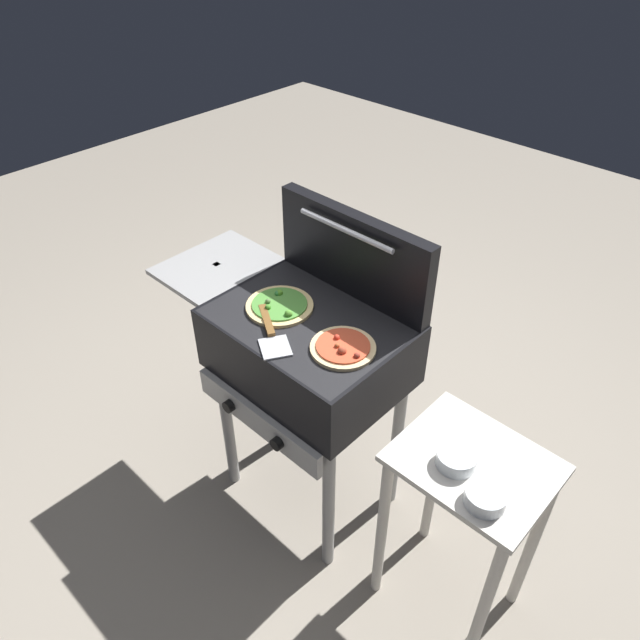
{
  "coord_description": "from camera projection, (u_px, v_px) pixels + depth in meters",
  "views": [
    {
      "loc": [
        1.1,
        -1.11,
        2.11
      ],
      "look_at": [
        0.05,
        0.0,
        0.92
      ],
      "focal_mm": 33.72,
      "sensor_mm": 36.0,
      "label": 1
    }
  ],
  "objects": [
    {
      "name": "pizza_pepperoni",
      "position": [
        343.0,
        347.0,
        1.84
      ],
      "size": [
        0.2,
        0.2,
        0.04
      ],
      "color": "beige",
      "rests_on": "grill"
    },
    {
      "name": "grill",
      "position": [
        306.0,
        350.0,
        2.06
      ],
      "size": [
        0.96,
        0.53,
        0.9
      ],
      "color": "black",
      "rests_on": "ground_plane"
    },
    {
      "name": "topping_bowl_near",
      "position": [
        485.0,
        498.0,
        1.59
      ],
      "size": [
        0.11,
        0.11,
        0.04
      ],
      "color": "silver",
      "rests_on": "prep_table"
    },
    {
      "name": "topping_bowl_far",
      "position": [
        456.0,
        459.0,
        1.69
      ],
      "size": [
        0.12,
        0.12,
        0.04
      ],
      "color": "silver",
      "rests_on": "prep_table"
    },
    {
      "name": "prep_table",
      "position": [
        464.0,
        505.0,
        1.84
      ],
      "size": [
        0.44,
        0.36,
        0.73
      ],
      "color": "beige",
      "rests_on": "ground_plane"
    },
    {
      "name": "pizza_veggie",
      "position": [
        280.0,
        305.0,
        2.01
      ],
      "size": [
        0.23,
        0.23,
        0.04
      ],
      "color": "#E0C17F",
      "rests_on": "grill"
    },
    {
      "name": "ground_plane",
      "position": [
        311.0,
        487.0,
        2.52
      ],
      "size": [
        8.0,
        8.0,
        0.0
      ],
      "primitive_type": "plane",
      "color": "gray"
    },
    {
      "name": "grill_lid_open",
      "position": [
        353.0,
        254.0,
        2.0
      ],
      "size": [
        0.63,
        0.08,
        0.3
      ],
      "color": "black",
      "rests_on": "grill"
    },
    {
      "name": "spatula",
      "position": [
        270.0,
        332.0,
        1.9
      ],
      "size": [
        0.25,
        0.18,
        0.02
      ],
      "color": "#B7BABF",
      "rests_on": "grill"
    }
  ]
}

